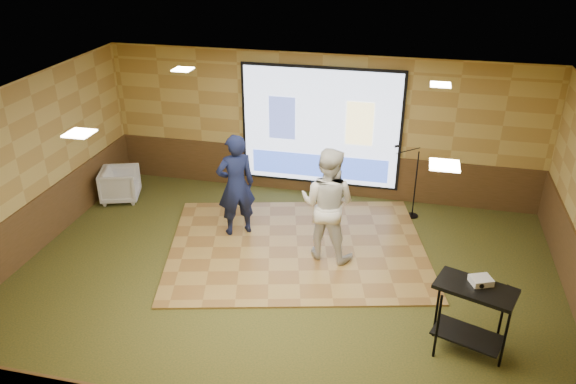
% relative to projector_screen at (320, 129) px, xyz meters
% --- Properties ---
extents(ground, '(9.00, 9.00, 0.00)m').
position_rel_projector_screen_xyz_m(ground, '(0.00, -3.44, -1.47)').
color(ground, '#293317').
rests_on(ground, ground).
extents(room_shell, '(9.04, 7.04, 3.02)m').
position_rel_projector_screen_xyz_m(room_shell, '(0.00, -3.44, 0.62)').
color(room_shell, tan).
rests_on(room_shell, ground).
extents(wainscot_back, '(9.00, 0.04, 0.95)m').
position_rel_projector_screen_xyz_m(wainscot_back, '(0.00, 0.04, -1.00)').
color(wainscot_back, '#443116').
rests_on(wainscot_back, ground).
extents(wainscot_left, '(0.04, 7.00, 0.95)m').
position_rel_projector_screen_xyz_m(wainscot_left, '(-4.48, -3.44, -1.00)').
color(wainscot_left, '#443116').
rests_on(wainscot_left, ground).
extents(projector_screen, '(3.32, 0.06, 2.52)m').
position_rel_projector_screen_xyz_m(projector_screen, '(0.00, 0.00, 0.00)').
color(projector_screen, black).
rests_on(projector_screen, room_shell).
extents(downlight_nw, '(0.32, 0.32, 0.02)m').
position_rel_projector_screen_xyz_m(downlight_nw, '(-2.20, -1.64, 1.50)').
color(downlight_nw, '#FFE7BF').
rests_on(downlight_nw, room_shell).
extents(downlight_ne, '(0.32, 0.32, 0.02)m').
position_rel_projector_screen_xyz_m(downlight_ne, '(2.20, -1.64, 1.50)').
color(downlight_ne, '#FFE7BF').
rests_on(downlight_ne, room_shell).
extents(downlight_sw, '(0.32, 0.32, 0.02)m').
position_rel_projector_screen_xyz_m(downlight_sw, '(-2.20, -4.94, 1.50)').
color(downlight_sw, '#FFE7BF').
rests_on(downlight_sw, room_shell).
extents(downlight_se, '(0.32, 0.32, 0.02)m').
position_rel_projector_screen_xyz_m(downlight_se, '(2.20, -4.94, 1.50)').
color(downlight_se, '#FFE7BF').
rests_on(downlight_se, room_shell).
extents(dance_floor, '(5.26, 4.46, 0.03)m').
position_rel_projector_screen_xyz_m(dance_floor, '(0.02, -2.29, -1.46)').
color(dance_floor, olive).
rests_on(dance_floor, ground).
extents(player_left, '(0.85, 0.78, 1.95)m').
position_rel_projector_screen_xyz_m(player_left, '(-1.18, -2.03, -0.47)').
color(player_left, '#12183A').
rests_on(player_left, dance_floor).
extents(player_right, '(1.11, 0.94, 2.01)m').
position_rel_projector_screen_xyz_m(player_right, '(0.57, -2.44, -0.44)').
color(player_right, silver).
rests_on(player_right, dance_floor).
extents(av_table, '(1.01, 0.53, 1.07)m').
position_rel_projector_screen_xyz_m(av_table, '(2.84, -4.37, -0.71)').
color(av_table, black).
rests_on(av_table, ground).
extents(projector, '(0.33, 0.31, 0.09)m').
position_rel_projector_screen_xyz_m(projector, '(2.90, -4.28, -0.36)').
color(projector, silver).
rests_on(projector, av_table).
extents(mic_stand, '(0.59, 0.24, 1.50)m').
position_rel_projector_screen_xyz_m(mic_stand, '(1.95, -0.60, -0.98)').
color(mic_stand, black).
rests_on(mic_stand, ground).
extents(banquet_chair, '(0.95, 0.94, 0.69)m').
position_rel_projector_screen_xyz_m(banquet_chair, '(-4.00, -1.23, -1.13)').
color(banquet_chair, gray).
rests_on(banquet_chair, ground).
extents(duffel_bag, '(0.53, 0.40, 0.30)m').
position_rel_projector_screen_xyz_m(duffel_bag, '(0.11, -0.19, -1.33)').
color(duffel_bag, black).
rests_on(duffel_bag, ground).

